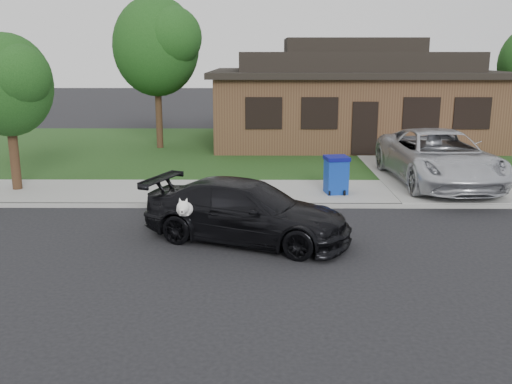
{
  "coord_description": "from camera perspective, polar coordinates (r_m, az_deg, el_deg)",
  "views": [
    {
      "loc": [
        -0.14,
        -11.56,
        4.1
      ],
      "look_at": [
        -0.23,
        0.79,
        1.1
      ],
      "focal_mm": 40.0,
      "sensor_mm": 36.0,
      "label": 1
    }
  ],
  "objects": [
    {
      "name": "curb",
      "position": [
        15.6,
        0.92,
        -1.36
      ],
      "size": [
        60.0,
        0.12,
        0.12
      ],
      "primitive_type": "cube",
      "color": "gray",
      "rests_on": "ground"
    },
    {
      "name": "ground",
      "position": [
        12.27,
        1.05,
        -5.87
      ],
      "size": [
        120.0,
        120.0,
        0.0
      ],
      "primitive_type": "plane",
      "color": "black",
      "rests_on": "ground"
    },
    {
      "name": "minivan",
      "position": [
        18.71,
        17.79,
        3.35
      ],
      "size": [
        3.01,
        6.05,
        1.65
      ],
      "primitive_type": "imported",
      "rotation": [
        0.0,
        0.0,
        0.05
      ],
      "color": "silver",
      "rests_on": "driveway"
    },
    {
      "name": "tree_2",
      "position": [
        18.2,
        -23.4,
        9.93
      ],
      "size": [
        2.73,
        2.6,
        4.59
      ],
      "color": "#332114",
      "rests_on": "ground"
    },
    {
      "name": "lawn",
      "position": [
        24.89,
        0.74,
        4.32
      ],
      "size": [
        60.0,
        13.0,
        0.13
      ],
      "primitive_type": "cube",
      "color": "#193814",
      "rests_on": "ground"
    },
    {
      "name": "tree_0",
      "position": [
        24.8,
        -9.62,
        14.34
      ],
      "size": [
        3.78,
        3.6,
        6.34
      ],
      "color": "#332114",
      "rests_on": "ground"
    },
    {
      "name": "sidewalk",
      "position": [
        17.05,
        0.87,
        -0.06
      ],
      "size": [
        60.0,
        3.0,
        0.12
      ],
      "primitive_type": "cube",
      "color": "gray",
      "rests_on": "ground"
    },
    {
      "name": "recycling_bin",
      "position": [
        16.79,
        8.02,
        1.74
      ],
      "size": [
        0.75,
        0.75,
        1.09
      ],
      "rotation": [
        0.0,
        0.0,
        0.15
      ],
      "color": "navy",
      "rests_on": "sidewalk"
    },
    {
      "name": "sedan",
      "position": [
        12.72,
        -0.93,
        -1.95
      ],
      "size": [
        5.05,
        3.46,
        1.36
      ],
      "rotation": [
        0.0,
        0.0,
        1.2
      ],
      "color": "black",
      "rests_on": "ground"
    },
    {
      "name": "house",
      "position": [
        26.95,
        9.38,
        9.28
      ],
      "size": [
        12.6,
        8.6,
        4.65
      ],
      "color": "#422B1C",
      "rests_on": "ground"
    },
    {
      "name": "driveway",
      "position": [
        22.78,
        16.07,
        2.92
      ],
      "size": [
        4.5,
        13.0,
        0.14
      ],
      "primitive_type": "cube",
      "color": "gray",
      "rests_on": "ground"
    }
  ]
}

